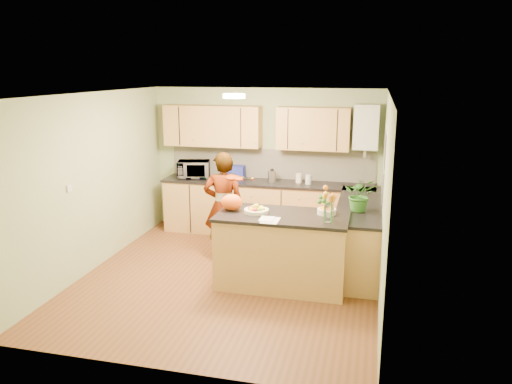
# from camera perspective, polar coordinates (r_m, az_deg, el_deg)

# --- Properties ---
(floor) EXTENTS (4.50, 4.50, 0.00)m
(floor) POSITION_cam_1_polar(r_m,az_deg,el_deg) (7.02, -3.00, -9.72)
(floor) COLOR brown
(floor) RESTS_ON ground
(ceiling) EXTENTS (4.00, 4.50, 0.02)m
(ceiling) POSITION_cam_1_polar(r_m,az_deg,el_deg) (6.44, -3.29, 11.12)
(ceiling) COLOR silver
(ceiling) RESTS_ON wall_back
(wall_back) EXTENTS (4.00, 0.02, 2.50)m
(wall_back) POSITION_cam_1_polar(r_m,az_deg,el_deg) (8.75, 1.07, 3.62)
(wall_back) COLOR #90A274
(wall_back) RESTS_ON floor
(wall_front) EXTENTS (4.00, 0.02, 2.50)m
(wall_front) POSITION_cam_1_polar(r_m,az_deg,el_deg) (4.60, -11.20, -6.18)
(wall_front) COLOR #90A274
(wall_front) RESTS_ON floor
(wall_left) EXTENTS (0.02, 4.50, 2.50)m
(wall_left) POSITION_cam_1_polar(r_m,az_deg,el_deg) (7.43, -18.09, 1.09)
(wall_left) COLOR #90A274
(wall_left) RESTS_ON floor
(wall_right) EXTENTS (0.02, 4.50, 2.50)m
(wall_right) POSITION_cam_1_polar(r_m,az_deg,el_deg) (6.36, 14.42, -0.75)
(wall_right) COLOR #90A274
(wall_right) RESTS_ON floor
(back_counter) EXTENTS (3.64, 0.62, 0.94)m
(back_counter) POSITION_cam_1_polar(r_m,az_deg,el_deg) (8.62, 1.27, -1.85)
(back_counter) COLOR tan
(back_counter) RESTS_ON floor
(right_counter) EXTENTS (0.62, 2.24, 0.94)m
(right_counter) POSITION_cam_1_polar(r_m,az_deg,el_deg) (7.39, 11.66, -4.85)
(right_counter) COLOR tan
(right_counter) RESTS_ON floor
(splashback) EXTENTS (3.60, 0.02, 0.52)m
(splashback) POSITION_cam_1_polar(r_m,az_deg,el_deg) (8.73, 1.69, 3.25)
(splashback) COLOR beige
(splashback) RESTS_ON back_counter
(upper_cabinets) EXTENTS (3.20, 0.34, 0.70)m
(upper_cabinets) POSITION_cam_1_polar(r_m,az_deg,el_deg) (8.54, -0.32, 7.44)
(upper_cabinets) COLOR tan
(upper_cabinets) RESTS_ON wall_back
(boiler) EXTENTS (0.40, 0.30, 0.86)m
(boiler) POSITION_cam_1_polar(r_m,az_deg,el_deg) (8.30, 12.48, 7.26)
(boiler) COLOR silver
(boiler) RESTS_ON wall_back
(window_right) EXTENTS (0.01, 1.30, 1.05)m
(window_right) POSITION_cam_1_polar(r_m,az_deg,el_deg) (6.88, 14.46, 2.90)
(window_right) COLOR silver
(window_right) RESTS_ON wall_right
(light_switch) EXTENTS (0.02, 0.09, 0.09)m
(light_switch) POSITION_cam_1_polar(r_m,az_deg,el_deg) (6.92, -20.57, 0.41)
(light_switch) COLOR silver
(light_switch) RESTS_ON wall_left
(ceiling_lamp) EXTENTS (0.30, 0.30, 0.07)m
(ceiling_lamp) POSITION_cam_1_polar(r_m,az_deg,el_deg) (6.73, -2.53, 10.92)
(ceiling_lamp) COLOR #FFEABF
(ceiling_lamp) RESTS_ON ceiling
(peninsula_island) EXTENTS (1.71, 0.87, 0.98)m
(peninsula_island) POSITION_cam_1_polar(r_m,az_deg,el_deg) (6.62, 3.02, -6.63)
(peninsula_island) COLOR tan
(peninsula_island) RESTS_ON floor
(fruit_dish) EXTENTS (0.32, 0.32, 0.11)m
(fruit_dish) POSITION_cam_1_polar(r_m,az_deg,el_deg) (6.52, 0.05, -1.99)
(fruit_dish) COLOR #F5E8C4
(fruit_dish) RESTS_ON peninsula_island
(orange_bowl) EXTENTS (0.24, 0.24, 0.14)m
(orange_bowl) POSITION_cam_1_polar(r_m,az_deg,el_deg) (6.52, 8.08, -2.01)
(orange_bowl) COLOR #F5E8C4
(orange_bowl) RESTS_ON peninsula_island
(flower_vase) EXTENTS (0.25, 0.25, 0.47)m
(flower_vase) POSITION_cam_1_polar(r_m,az_deg,el_deg) (6.13, 8.32, -0.59)
(flower_vase) COLOR silver
(flower_vase) RESTS_ON peninsula_island
(orange_bag) EXTENTS (0.34, 0.31, 0.22)m
(orange_bag) POSITION_cam_1_polar(r_m,az_deg,el_deg) (6.64, -2.79, -1.17)
(orange_bag) COLOR #F75A14
(orange_bag) RESTS_ON peninsula_island
(papers) EXTENTS (0.21, 0.29, 0.01)m
(papers) POSITION_cam_1_polar(r_m,az_deg,el_deg) (6.20, 1.65, -3.23)
(papers) COLOR white
(papers) RESTS_ON peninsula_island
(violinist) EXTENTS (0.67, 0.52, 1.64)m
(violinist) POSITION_cam_1_polar(r_m,az_deg,el_deg) (7.47, -3.72, -1.59)
(violinist) COLOR tan
(violinist) RESTS_ON floor
(violin) EXTENTS (0.64, 0.56, 0.16)m
(violin) POSITION_cam_1_polar(r_m,az_deg,el_deg) (7.09, -2.77, 1.67)
(violin) COLOR #4F1804
(violin) RESTS_ON violinist
(microwave) EXTENTS (0.62, 0.49, 0.30)m
(microwave) POSITION_cam_1_polar(r_m,az_deg,el_deg) (8.85, -7.13, 2.58)
(microwave) COLOR silver
(microwave) RESTS_ON back_counter
(blue_box) EXTENTS (0.32, 0.24, 0.25)m
(blue_box) POSITION_cam_1_polar(r_m,az_deg,el_deg) (8.62, -2.35, 2.20)
(blue_box) COLOR navy
(blue_box) RESTS_ON back_counter
(kettle) EXTENTS (0.14, 0.14, 0.27)m
(kettle) POSITION_cam_1_polar(r_m,az_deg,el_deg) (8.47, 1.86, 1.89)
(kettle) COLOR #B0B0B4
(kettle) RESTS_ON back_counter
(jar_cream) EXTENTS (0.11, 0.11, 0.16)m
(jar_cream) POSITION_cam_1_polar(r_m,az_deg,el_deg) (8.44, 4.92, 1.59)
(jar_cream) COLOR #F5E8C4
(jar_cream) RESTS_ON back_counter
(jar_white) EXTENTS (0.13, 0.13, 0.16)m
(jar_white) POSITION_cam_1_polar(r_m,az_deg,el_deg) (8.35, 6.01, 1.43)
(jar_white) COLOR silver
(jar_white) RESTS_ON back_counter
(potted_plant) EXTENTS (0.43, 0.37, 0.46)m
(potted_plant) POSITION_cam_1_polar(r_m,az_deg,el_deg) (6.82, 11.83, -0.30)
(potted_plant) COLOR #327226
(potted_plant) RESTS_ON right_counter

